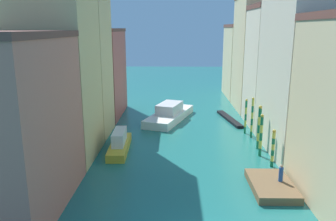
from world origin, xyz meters
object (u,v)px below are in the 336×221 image
gondola_black (229,119)px  person_on_dock (281,174)px  mooring_pole_1 (261,135)px  mooring_pole_4 (246,116)px  vaporetto_white (170,114)px  mooring_pole_3 (252,117)px  motorboat_0 (120,143)px  mooring_pole_2 (259,127)px  waterfront_dock (271,186)px  mooring_pole_0 (273,148)px

gondola_black → person_on_dock: bearing=-87.8°
person_on_dock → mooring_pole_1: 7.56m
mooring_pole_4 → vaporetto_white: (-9.85, 6.50, -1.43)m
mooring_pole_3 → mooring_pole_4: size_ratio=1.12×
person_on_dock → motorboat_0: motorboat_0 is taller
mooring_pole_2 → mooring_pole_3: (0.10, 4.00, 0.04)m
waterfront_dock → mooring_pole_2: mooring_pole_2 is taller
waterfront_dock → mooring_pole_2: size_ratio=1.12×
gondola_black → vaporetto_white: bearing=-179.8°
waterfront_dock → motorboat_0: (-14.29, 9.04, 0.51)m
vaporetto_white → gondola_black: vaporetto_white is taller
mooring_pole_1 → vaporetto_white: bearing=124.2°
waterfront_dock → vaporetto_white: size_ratio=0.45×
motorboat_0 → waterfront_dock: bearing=-32.3°
mooring_pole_2 → mooring_pole_4: (-0.32, 5.70, -0.24)m
waterfront_dock → gondola_black: bearing=90.2°
vaporetto_white → mooring_pole_4: bearing=-33.4°
mooring_pole_1 → mooring_pole_2: (0.33, 2.26, 0.21)m
person_on_dock → mooring_pole_0: (0.58, 4.62, 0.62)m
mooring_pole_2 → motorboat_0: size_ratio=0.65×
motorboat_0 → mooring_pole_1: bearing=-5.2°
mooring_pole_3 → vaporetto_white: mooring_pole_3 is taller
gondola_black → mooring_pole_0: bearing=-85.3°
mooring_pole_1 → mooring_pole_2: size_ratio=0.92×
mooring_pole_3 → waterfront_dock: bearing=-95.4°
mooring_pole_0 → mooring_pole_1: bearing=99.3°
mooring_pole_0 → mooring_pole_2: bearing=91.5°
mooring_pole_3 → gondola_black: mooring_pole_3 is taller
person_on_dock → mooring_pole_3: size_ratio=0.29×
mooring_pole_3 → mooring_pole_4: (-0.43, 1.70, -0.27)m
mooring_pole_4 → mooring_pole_2: bearing=-86.8°
person_on_dock → mooring_pole_3: (0.55, 13.75, 1.25)m
person_on_dock → mooring_pole_1: size_ratio=0.33×
vaporetto_white → motorboat_0: 14.14m
mooring_pole_1 → mooring_pole_3: mooring_pole_3 is taller
mooring_pole_2 → mooring_pole_3: size_ratio=0.98×
vaporetto_white → motorboat_0: (-5.35, -13.08, -0.05)m
mooring_pole_0 → mooring_pole_4: (-0.46, 10.83, 0.36)m
mooring_pole_4 → vaporetto_white: 11.88m
mooring_pole_4 → gondola_black: bearing=98.6°
mooring_pole_4 → gondola_black: 6.94m
mooring_pole_1 → gondola_black: mooring_pole_1 is taller
mooring_pole_0 → mooring_pole_4: bearing=92.4°
mooring_pole_1 → motorboat_0: mooring_pole_1 is taller
mooring_pole_0 → motorboat_0: mooring_pole_0 is taller
person_on_dock → mooring_pole_3: mooring_pole_3 is taller
mooring_pole_2 → vaporetto_white: size_ratio=0.40×
mooring_pole_3 → motorboat_0: size_ratio=0.66×
gondola_black → motorboat_0: (-14.21, -13.11, 0.65)m
vaporetto_white → motorboat_0: bearing=-112.2°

